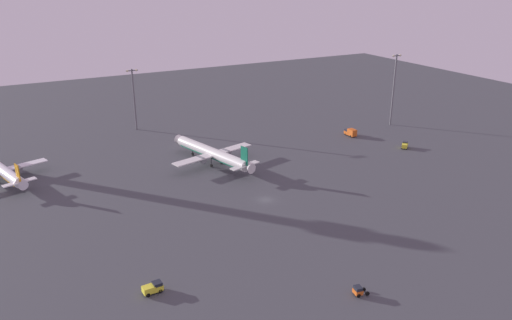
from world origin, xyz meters
TOP-DOWN VIEW (x-y plane):
  - ground_plane at (0.00, 0.00)m, footprint 416.00×416.00m
  - airplane_near_gate at (-1.92, 33.89)m, footprint 31.47×40.11m
  - airplane_terminal_side at (-66.53, 52.36)m, footprint 27.90×35.52m
  - catering_truck at (59.81, 36.88)m, footprint 2.47×5.68m
  - baggage_tractor at (-42.51, -28.58)m, footprint 4.26×2.26m
  - maintenance_van at (68.54, 15.47)m, footprint 4.42×4.19m
  - pushback_tug at (-5.66, -49.19)m, footprint 3.33×2.28m
  - apron_light_east at (-13.89, 86.47)m, footprint 4.80×0.90m
  - apron_light_central at (84.99, 41.57)m, footprint 4.80×0.90m

SIDE VIEW (x-z plane):
  - ground_plane at x=0.00m, z-range 0.00..0.00m
  - pushback_tug at x=-5.66m, z-range 0.04..2.09m
  - baggage_tractor at x=-42.51m, z-range 0.05..2.30m
  - maintenance_van at x=68.54m, z-range 0.05..2.30m
  - catering_truck at x=59.81m, z-range 0.05..3.10m
  - airplane_terminal_side at x=-66.53m, z-range -1.13..8.16m
  - airplane_near_gate at x=-1.92m, z-range -1.27..9.16m
  - apron_light_east at x=-13.89m, z-range 1.84..27.26m
  - apron_light_central at x=84.99m, z-range 1.90..32.19m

